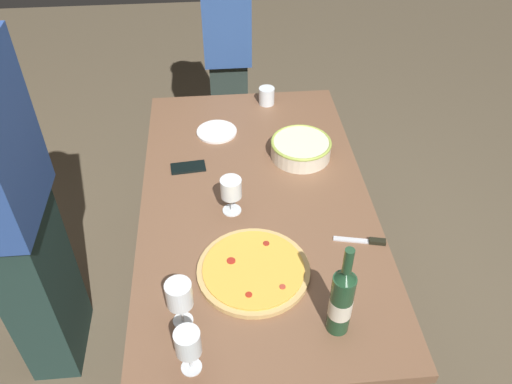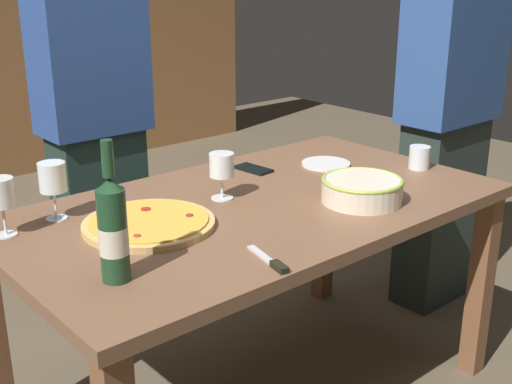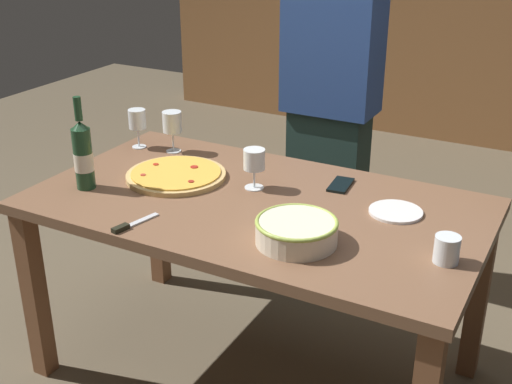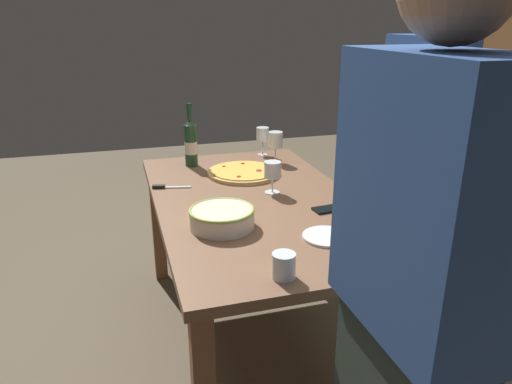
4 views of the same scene
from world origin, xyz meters
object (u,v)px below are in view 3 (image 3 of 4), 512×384
object	(u,v)px
side_plate	(396,212)
cell_phone	(341,185)
pizza	(176,175)
wine_glass_far_left	(172,123)
serving_bowl	(297,230)
cup_amber	(447,249)
pizza_knife	(129,225)
wine_glass_by_bottle	(137,121)
person_host	(330,105)
dining_table	(256,224)
wine_glass_near_pizza	(254,161)
wine_bottle	(83,154)

from	to	relation	value
side_plate	cell_phone	bearing A→B (deg)	152.96
pizza	wine_glass_far_left	world-z (taller)	wine_glass_far_left
side_plate	cell_phone	distance (m)	0.28
serving_bowl	cup_amber	distance (m)	0.45
pizza	pizza_knife	distance (m)	0.43
wine_glass_by_bottle	person_host	world-z (taller)	person_host
cell_phone	person_host	distance (m)	0.71
dining_table	person_host	xyz separation A→B (m)	(-0.09, 0.90, 0.20)
pizza	cup_amber	xyz separation A→B (m)	(1.07, -0.16, 0.03)
cup_amber	serving_bowl	bearing A→B (deg)	-167.17
serving_bowl	wine_glass_near_pizza	xyz separation A→B (m)	(-0.32, 0.31, 0.07)
wine_glass_by_bottle	cell_phone	bearing A→B (deg)	0.94
cup_amber	pizza_knife	world-z (taller)	cup_amber
wine_bottle	pizza_knife	distance (m)	0.41
side_plate	wine_glass_near_pizza	bearing A→B (deg)	-175.68
wine_glass_by_bottle	person_host	size ratio (longest dim) A/B	0.10
pizza	cell_phone	size ratio (longest dim) A/B	2.66
side_plate	pizza	bearing A→B (deg)	-173.54
wine_glass_by_bottle	wine_glass_far_left	world-z (taller)	wine_glass_far_left
wine_glass_near_pizza	side_plate	xyz separation A→B (m)	(0.53, 0.04, -0.10)
cup_amber	cell_phone	distance (m)	0.62
dining_table	wine_bottle	world-z (taller)	wine_bottle
wine_glass_near_pizza	wine_glass_by_bottle	size ratio (longest dim) A/B	0.90
pizza	cup_amber	bearing A→B (deg)	-8.46
serving_bowl	pizza	bearing A→B (deg)	157.66
serving_bowl	wine_glass_by_bottle	xyz separation A→B (m)	(-0.97, 0.47, 0.08)
serving_bowl	person_host	distance (m)	1.17
wine_glass_by_bottle	serving_bowl	bearing A→B (deg)	-25.81
wine_glass_by_bottle	side_plate	bearing A→B (deg)	-5.50
wine_glass_near_pizza	person_host	bearing A→B (deg)	92.05
serving_bowl	cell_phone	world-z (taller)	serving_bowl
pizza	wine_bottle	world-z (taller)	wine_bottle
person_host	wine_glass_by_bottle	bearing A→B (deg)	-49.57
cup_amber	person_host	world-z (taller)	person_host
dining_table	person_host	distance (m)	0.92
wine_bottle	cell_phone	xyz separation A→B (m)	(0.83, 0.46, -0.13)
wine_glass_far_left	pizza_knife	xyz separation A→B (m)	(0.28, -0.65, -0.12)
wine_glass_near_pizza	cell_phone	bearing A→B (deg)	31.34
person_host	dining_table	bearing A→B (deg)	0.00
wine_glass_near_pizza	person_host	distance (m)	0.80
serving_bowl	cell_phone	size ratio (longest dim) A/B	1.81
pizza	pizza_knife	xyz separation A→B (m)	(0.10, -0.42, -0.01)
cup_amber	cell_phone	xyz separation A→B (m)	(-0.48, 0.38, -0.04)
wine_bottle	wine_glass_far_left	bearing A→B (deg)	82.20
side_plate	person_host	bearing A→B (deg)	126.32
wine_glass_by_bottle	wine_glass_far_left	distance (m)	0.16
wine_bottle	wine_glass_by_bottle	size ratio (longest dim) A/B	2.07
dining_table	serving_bowl	size ratio (longest dim) A/B	6.15
side_plate	wine_bottle	bearing A→B (deg)	-162.90
wine_glass_far_left	cell_phone	bearing A→B (deg)	-0.83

